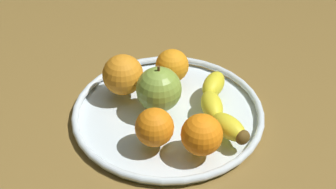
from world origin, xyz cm
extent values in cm
cube|color=olive|center=(0.00, 0.00, -2.00)|extent=(132.92, 132.92, 4.00)
cylinder|color=silver|center=(0.00, 0.00, 0.30)|extent=(31.27, 31.27, 0.60)
torus|color=silver|center=(0.00, 0.00, 1.20)|extent=(32.58, 32.58, 1.20)
ellipsoid|color=yellow|center=(-6.19, 6.60, 3.53)|extent=(7.13, 4.36, 3.47)
ellipsoid|color=yellow|center=(-0.51, 7.33, 3.53)|extent=(7.53, 5.77, 3.47)
ellipsoid|color=yellow|center=(4.02, 10.83, 3.53)|extent=(6.82, 7.45, 3.47)
ellipsoid|color=brown|center=(5.84, 13.24, 3.53)|extent=(3.14, 3.06, 2.43)
sphere|color=#84A63F|center=(-0.32, -1.54, 5.60)|extent=(7.60, 7.60, 7.60)
cylinder|color=#593819|center=(-0.32, -1.54, 9.60)|extent=(0.44, 0.44, 1.20)
sphere|color=orange|center=(8.33, 0.41, 4.83)|extent=(6.06, 6.06, 6.06)
sphere|color=orange|center=(-2.72, -8.72, 5.36)|extent=(7.12, 7.12, 7.12)
sphere|color=orange|center=(8.32, 7.31, 4.98)|extent=(6.36, 6.36, 6.36)
sphere|color=orange|center=(-8.24, -1.34, 4.80)|extent=(6.00, 6.00, 6.00)
camera|label=1|loc=(60.27, 15.38, 54.07)|focal=51.41mm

